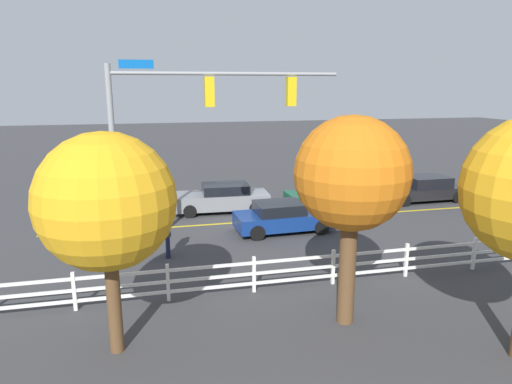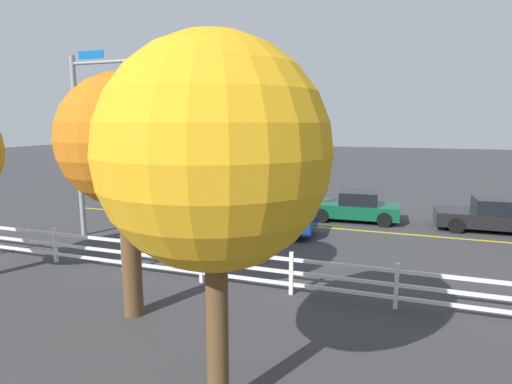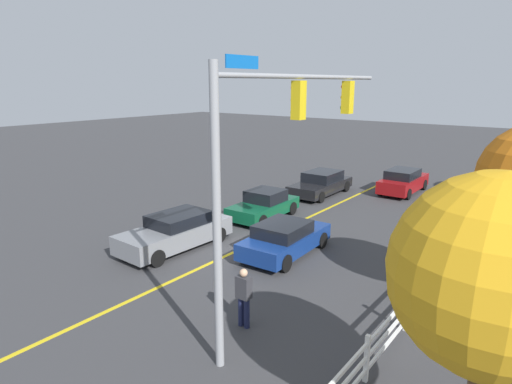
{
  "view_description": "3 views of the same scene",
  "coord_description": "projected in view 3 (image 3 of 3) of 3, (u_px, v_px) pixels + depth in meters",
  "views": [
    {
      "loc": [
        5.1,
        19.94,
        6.22
      ],
      "look_at": [
        0.68,
        1.07,
        1.68
      ],
      "focal_mm": 31.89,
      "sensor_mm": 36.0,
      "label": 1
    },
    {
      "loc": [
        -5.52,
        17.37,
        4.48
      ],
      "look_at": [
        0.02,
        1.34,
        1.62
      ],
      "focal_mm": 29.29,
      "sensor_mm": 36.0,
      "label": 2
    },
    {
      "loc": [
        13.05,
        10.46,
        6.48
      ],
      "look_at": [
        0.6,
        1.03,
        2.58
      ],
      "focal_mm": 30.89,
      "sensor_mm": 36.0,
      "label": 3
    }
  ],
  "objects": [
    {
      "name": "white_rail_fence",
      "position": [
        456.0,
        252.0,
        15.7
      ],
      "size": [
        26.1,
        0.1,
        1.15
      ],
      "color": "white",
      "rests_on": "ground_plane"
    },
    {
      "name": "car_0",
      "position": [
        285.0,
        238.0,
        16.9
      ],
      "size": [
        4.25,
        2.06,
        1.31
      ],
      "rotation": [
        0.0,
        0.0,
        3.18
      ],
      "color": "navy",
      "rests_on": "ground_plane"
    },
    {
      "name": "tree_1",
      "position": [
        494.0,
        276.0,
        6.51
      ],
      "size": [
        3.13,
        3.13,
        5.28
      ],
      "color": "brown",
      "rests_on": "ground_plane"
    },
    {
      "name": "ground_plane",
      "position": [
        245.0,
        247.0,
        17.79
      ],
      "size": [
        120.0,
        120.0,
        0.0
      ],
      "primitive_type": "plane",
      "color": "#38383A"
    },
    {
      "name": "car_3",
      "position": [
        264.0,
        205.0,
        21.51
      ],
      "size": [
        4.01,
        1.97,
        1.37
      ],
      "rotation": [
        0.0,
        0.0,
        6.32
      ],
      "color": "#0C4C2D",
      "rests_on": "ground_plane"
    },
    {
      "name": "car_1",
      "position": [
        403.0,
        181.0,
        26.4
      ],
      "size": [
        4.32,
        1.82,
        1.45
      ],
      "rotation": [
        0.0,
        0.0,
        3.14
      ],
      "color": "maroon",
      "rests_on": "ground_plane"
    },
    {
      "name": "car_2",
      "position": [
        321.0,
        183.0,
        26.01
      ],
      "size": [
        4.75,
        2.04,
        1.37
      ],
      "rotation": [
        0.0,
        0.0,
        6.3
      ],
      "color": "black",
      "rests_on": "ground_plane"
    },
    {
      "name": "lane_center_stripe",
      "position": [
        297.0,
        223.0,
        20.88
      ],
      "size": [
        28.0,
        0.16,
        0.01
      ],
      "primitive_type": "cube",
      "color": "gold",
      "rests_on": "ground_plane"
    },
    {
      "name": "pedestrian",
      "position": [
        244.0,
        295.0,
        11.8
      ],
      "size": [
        0.26,
        0.4,
        1.69
      ],
      "rotation": [
        0.0,
        0.0,
        6.27
      ],
      "color": "#191E3F",
      "rests_on": "ground_plane"
    },
    {
      "name": "car_4",
      "position": [
        176.0,
        231.0,
        17.55
      ],
      "size": [
        4.81,
        2.09,
        1.41
      ],
      "rotation": [
        0.0,
        0.0,
        6.25
      ],
      "color": "slate",
      "rests_on": "ground_plane"
    },
    {
      "name": "signal_assembly",
      "position": [
        278.0,
        144.0,
        11.01
      ],
      "size": [
        7.9,
        0.38,
        7.04
      ],
      "color": "gray",
      "rests_on": "ground_plane"
    }
  ]
}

